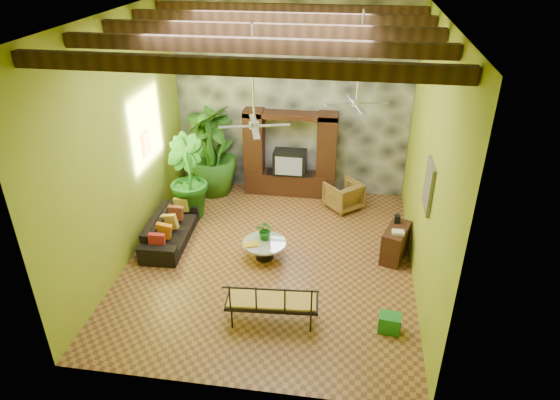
% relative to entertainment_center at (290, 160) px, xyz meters
% --- Properties ---
extents(ground, '(7.00, 7.00, 0.00)m').
position_rel_entertainment_center_xyz_m(ground, '(0.00, -3.14, -0.97)').
color(ground, brown).
rests_on(ground, ground).
extents(ceiling, '(6.00, 7.00, 0.02)m').
position_rel_entertainment_center_xyz_m(ceiling, '(0.00, -3.14, 4.03)').
color(ceiling, silver).
rests_on(ceiling, back_wall).
extents(back_wall, '(6.00, 0.02, 5.00)m').
position_rel_entertainment_center_xyz_m(back_wall, '(0.00, 0.36, 1.53)').
color(back_wall, '#989D23').
rests_on(back_wall, ground).
extents(left_wall, '(0.02, 7.00, 5.00)m').
position_rel_entertainment_center_xyz_m(left_wall, '(-3.00, -3.14, 1.53)').
color(left_wall, '#989D23').
rests_on(left_wall, ground).
extents(right_wall, '(0.02, 7.00, 5.00)m').
position_rel_entertainment_center_xyz_m(right_wall, '(3.00, -3.14, 1.53)').
color(right_wall, '#989D23').
rests_on(right_wall, ground).
extents(stone_accent_wall, '(5.98, 0.10, 4.98)m').
position_rel_entertainment_center_xyz_m(stone_accent_wall, '(0.00, 0.30, 1.53)').
color(stone_accent_wall, '#303236').
rests_on(stone_accent_wall, ground).
extents(ceiling_beams, '(5.95, 5.36, 0.22)m').
position_rel_entertainment_center_xyz_m(ceiling_beams, '(0.00, -3.14, 3.81)').
color(ceiling_beams, '#351F11').
rests_on(ceiling_beams, ceiling).
extents(entertainment_center, '(2.40, 0.55, 2.30)m').
position_rel_entertainment_center_xyz_m(entertainment_center, '(0.00, 0.00, 0.00)').
color(entertainment_center, black).
rests_on(entertainment_center, ground).
extents(ceiling_fan_front, '(1.28, 1.28, 1.86)m').
position_rel_entertainment_center_xyz_m(ceiling_fan_front, '(-0.20, -3.54, 2.44)').
color(ceiling_fan_front, '#BBBCC1').
rests_on(ceiling_fan_front, ceiling).
extents(ceiling_fan_back, '(1.28, 1.28, 1.86)m').
position_rel_entertainment_center_xyz_m(ceiling_fan_back, '(1.60, -1.94, 2.44)').
color(ceiling_fan_back, '#BBBCC1').
rests_on(ceiling_fan_back, ceiling).
extents(wall_art_mask, '(0.06, 0.32, 0.55)m').
position_rel_entertainment_center_xyz_m(wall_art_mask, '(-2.96, -2.14, 1.13)').
color(wall_art_mask, orange).
rests_on(wall_art_mask, left_wall).
extents(wall_art_painting, '(0.06, 0.70, 0.90)m').
position_rel_entertainment_center_xyz_m(wall_art_painting, '(2.96, -3.74, 1.33)').
color(wall_art_painting, '#21577B').
rests_on(wall_art_painting, right_wall).
extents(sofa, '(0.93, 2.17, 0.62)m').
position_rel_entertainment_center_xyz_m(sofa, '(-2.37, -2.74, -0.65)').
color(sofa, black).
rests_on(sofa, ground).
extents(wicker_armchair, '(1.11, 1.11, 0.73)m').
position_rel_entertainment_center_xyz_m(wicker_armchair, '(1.45, -0.61, -0.60)').
color(wicker_armchair, '#996237').
rests_on(wicker_armchair, ground).
extents(tall_plant_a, '(1.46, 1.21, 2.37)m').
position_rel_entertainment_center_xyz_m(tall_plant_a, '(-2.09, 0.01, 0.22)').
color(tall_plant_a, '#2B651A').
rests_on(tall_plant_a, ground).
extents(tall_plant_b, '(1.44, 1.42, 2.04)m').
position_rel_entertainment_center_xyz_m(tall_plant_b, '(-2.34, -1.50, 0.05)').
color(tall_plant_b, '#1F6B1C').
rests_on(tall_plant_b, ground).
extents(tall_plant_c, '(1.75, 1.75, 2.41)m').
position_rel_entertainment_center_xyz_m(tall_plant_c, '(-2.06, -0.21, 0.24)').
color(tall_plant_c, '#2B651A').
rests_on(tall_plant_c, ground).
extents(coffee_table, '(0.94, 0.94, 0.40)m').
position_rel_entertainment_center_xyz_m(coffee_table, '(-0.14, -3.09, -0.71)').
color(coffee_table, black).
rests_on(coffee_table, ground).
extents(centerpiece_plant, '(0.41, 0.36, 0.44)m').
position_rel_entertainment_center_xyz_m(centerpiece_plant, '(-0.13, -2.97, -0.35)').
color(centerpiece_plant, '#1A651B').
rests_on(centerpiece_plant, coffee_table).
extents(yellow_tray, '(0.36, 0.31, 0.03)m').
position_rel_entertainment_center_xyz_m(yellow_tray, '(-0.39, -3.24, -0.55)').
color(yellow_tray, gold).
rests_on(yellow_tray, coffee_table).
extents(iron_bench, '(1.68, 0.71, 0.57)m').
position_rel_entertainment_center_xyz_m(iron_bench, '(0.35, -5.14, -0.43)').
color(iron_bench, black).
rests_on(iron_bench, ground).
extents(side_console, '(0.69, 1.00, 0.73)m').
position_rel_entertainment_center_xyz_m(side_console, '(2.65, -2.66, -0.60)').
color(side_console, '#381A11').
rests_on(side_console, ground).
extents(green_bin, '(0.42, 0.33, 0.34)m').
position_rel_entertainment_center_xyz_m(green_bin, '(2.45, -4.98, -0.80)').
color(green_bin, '#1E7332').
rests_on(green_bin, ground).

